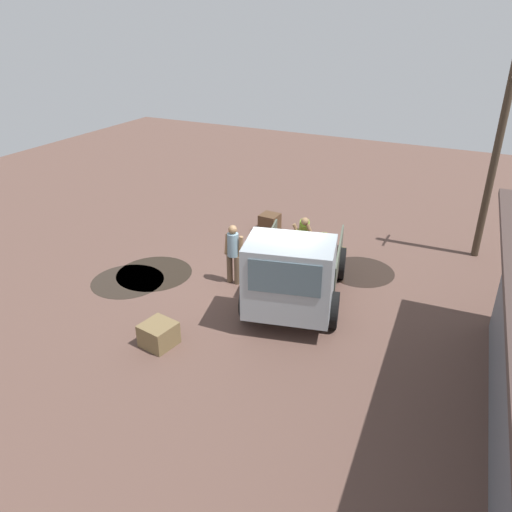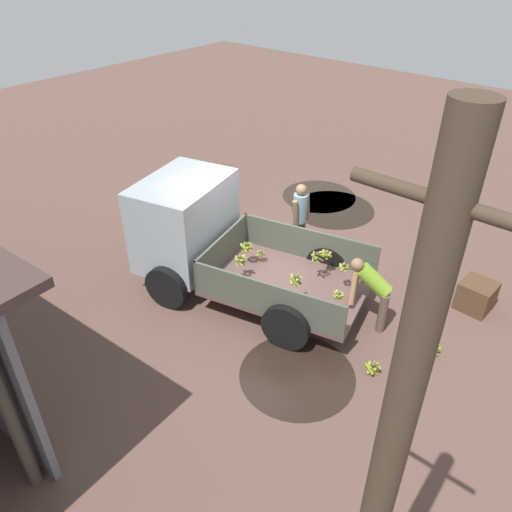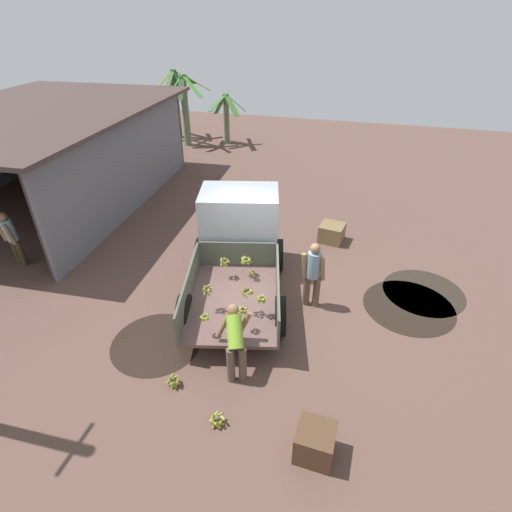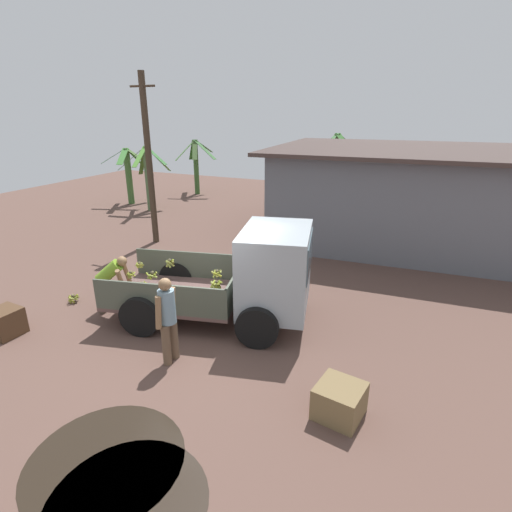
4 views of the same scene
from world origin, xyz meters
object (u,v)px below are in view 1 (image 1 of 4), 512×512
person_foreground_visitor (233,252)px  wooden_crate_0 (270,222)px  person_worker_loading (304,231)px  wooden_crate_1 (159,334)px  utility_pole (494,164)px  banana_bunch_on_ground_0 (342,250)px  banana_bunch_on_ground_1 (315,237)px  cargo_truck (292,275)px

person_foreground_visitor → wooden_crate_0: (-3.67, -0.63, -0.64)m
person_worker_loading → wooden_crate_1: person_worker_loading is taller
utility_pole → person_foreground_visitor: bearing=-50.5°
person_worker_loading → wooden_crate_1: bearing=-34.5°
banana_bunch_on_ground_0 → wooden_crate_0: wooden_crate_0 is taller
banana_bunch_on_ground_0 → wooden_crate_1: wooden_crate_1 is taller
banana_bunch_on_ground_0 → wooden_crate_0: (-0.64, -2.71, 0.17)m
banana_bunch_on_ground_0 → wooden_crate_1: (6.22, -2.21, 0.15)m
person_foreground_visitor → wooden_crate_0: size_ratio=2.84×
banana_bunch_on_ground_1 → person_foreground_visitor: bearing=-15.9°
cargo_truck → banana_bunch_on_ground_1: 4.65m
person_worker_loading → utility_pole: bearing=94.3°
cargo_truck → banana_bunch_on_ground_1: bearing=179.2°
person_worker_loading → banana_bunch_on_ground_0: 1.38m
person_foreground_visitor → person_worker_loading: (-2.38, 1.08, -0.13)m
utility_pole → wooden_crate_1: size_ratio=8.18×
person_worker_loading → banana_bunch_on_ground_1: bearing=160.4°
person_foreground_visitor → person_worker_loading: 2.61m
cargo_truck → wooden_crate_1: cargo_truck is taller
banana_bunch_on_ground_1 → utility_pole: bearing=103.4°
utility_pole → person_foreground_visitor: 7.63m
person_foreground_visitor → person_worker_loading: person_foreground_visitor is taller
utility_pole → banana_bunch_on_ground_1: bearing=-76.6°
cargo_truck → wooden_crate_1: bearing=-56.2°
utility_pole → wooden_crate_0: bearing=-80.8°
wooden_crate_0 → person_worker_loading: bearing=52.9°
person_foreground_visitor → person_worker_loading: size_ratio=1.23×
utility_pole → banana_bunch_on_ground_0: utility_pole is taller
person_foreground_visitor → utility_pole: bearing=-48.8°
wooden_crate_1 → cargo_truck: bearing=137.4°
banana_bunch_on_ground_1 → wooden_crate_0: (-0.08, -1.65, 0.17)m
banana_bunch_on_ground_0 → person_foreground_visitor: bearing=-34.5°
person_foreground_visitor → wooden_crate_0: bearing=11.5°
person_worker_loading → banana_bunch_on_ground_0: (-0.65, 1.00, -0.68)m
banana_bunch_on_ground_1 → wooden_crate_1: 6.87m
person_foreground_visitor → banana_bunch_on_ground_1: person_foreground_visitor is taller
person_foreground_visitor → banana_bunch_on_ground_1: bearing=-14.2°
cargo_truck → person_worker_loading: cargo_truck is taller
utility_pole → wooden_crate_1: 10.14m
cargo_truck → person_foreground_visitor: 2.20m
person_foreground_visitor → wooden_crate_0: person_foreground_visitor is taller
cargo_truck → banana_bunch_on_ground_0: bearing=165.6°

